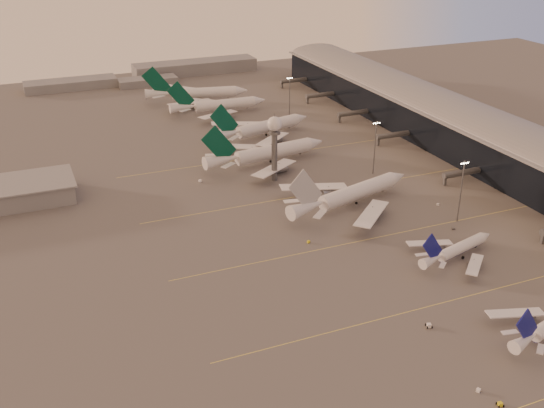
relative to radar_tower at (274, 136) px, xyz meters
name	(u,v)px	position (x,y,z in m)	size (l,w,h in m)	color
ground	(420,332)	(-5.00, -120.00, -20.95)	(700.00, 700.00, 0.00)	#5E5B5B
taxiway_markings	(401,231)	(25.00, -64.00, -20.94)	(180.00, 185.25, 0.02)	#EED754
terminal	(478,136)	(102.88, -9.91, -10.43)	(57.00, 362.00, 23.04)	black
radar_tower	(274,136)	(0.00, 0.00, 0.00)	(6.40, 6.40, 31.10)	#53555A
mast_b	(461,189)	(50.00, -65.00, -7.21)	(3.60, 0.56, 25.00)	#53555A
mast_c	(375,145)	(45.00, -10.00, -7.21)	(3.60, 0.56, 25.00)	#53555A
mast_d	(290,96)	(43.00, 80.00, -7.21)	(3.60, 0.56, 25.00)	#53555A
distant_horizon	(160,73)	(-2.38, 205.14, -17.06)	(165.00, 37.50, 9.00)	slate
narrowbody_mid	(457,251)	(31.18, -89.02, -17.97)	(36.92, 29.07, 14.74)	silver
widebody_white	(351,197)	(18.25, -37.08, -16.97)	(63.57, 50.24, 22.95)	silver
greentail_a	(266,156)	(4.21, 19.94, -16.78)	(64.73, 51.94, 23.59)	silver
greentail_b	(262,130)	(16.92, 57.04, -16.94)	(61.17, 48.78, 22.69)	silver
greentail_c	(219,107)	(9.37, 107.03, -17.13)	(59.50, 48.03, 21.60)	silver
greentail_d	(197,95)	(4.62, 135.45, -16.76)	(64.57, 51.66, 23.69)	silver
gsv_truck_a	(479,388)	(-5.51, -146.42, -19.88)	(5.50, 4.00, 2.10)	white
gsv_tug_near	(500,404)	(-4.21, -152.65, -20.44)	(2.64, 3.76, 0.99)	yellow
gsv_tug_mid	(429,326)	(-1.25, -118.96, -20.37)	(4.46, 3.42, 1.13)	white
gsv_truck_b	(454,227)	(44.41, -70.60, -19.95)	(5.16, 3.14, 1.96)	#545659
gsv_truck_c	(309,240)	(-11.01, -58.97, -20.00)	(4.91, 2.85, 1.87)	yellow
gsv_catering_b	(438,201)	(51.69, -50.41, -19.15)	(4.77, 3.13, 3.61)	white
gsv_tug_far	(303,196)	(3.91, -21.86, -20.42)	(3.29, 4.15, 1.04)	white
gsv_truck_d	(200,179)	(-31.55, 10.99, -19.70)	(3.12, 6.35, 2.46)	white
gsv_tug_hangar	(305,150)	(28.77, 28.66, -20.39)	(4.25, 3.10, 1.09)	yellow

